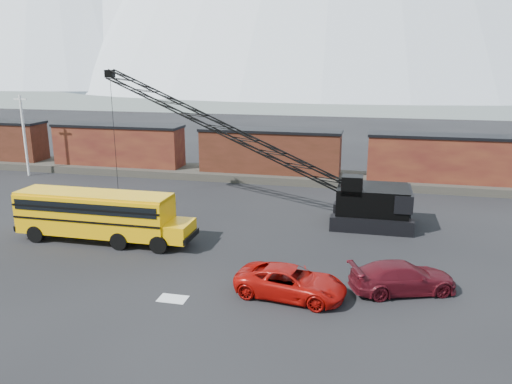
% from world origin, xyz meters
% --- Properties ---
extents(ground, '(160.00, 160.00, 0.00)m').
position_xyz_m(ground, '(0.00, 0.00, 0.00)').
color(ground, black).
rests_on(ground, ground).
extents(gravel_berm, '(120.00, 5.00, 0.70)m').
position_xyz_m(gravel_berm, '(0.00, 22.00, 0.35)').
color(gravel_berm, '#423F36').
rests_on(gravel_berm, ground).
extents(boxcar_west_near, '(13.70, 3.10, 4.17)m').
position_xyz_m(boxcar_west_near, '(-16.00, 22.00, 2.76)').
color(boxcar_west_near, '#411212').
rests_on(boxcar_west_near, gravel_berm).
extents(boxcar_mid, '(13.70, 3.10, 4.17)m').
position_xyz_m(boxcar_mid, '(0.00, 22.00, 2.76)').
color(boxcar_mid, '#4B2015').
rests_on(boxcar_mid, gravel_berm).
extents(boxcar_east_near, '(13.70, 3.10, 4.17)m').
position_xyz_m(boxcar_east_near, '(16.00, 22.00, 2.76)').
color(boxcar_east_near, '#411212').
rests_on(boxcar_east_near, gravel_berm).
extents(utility_pole, '(1.40, 0.24, 8.00)m').
position_xyz_m(utility_pole, '(-24.00, 18.00, 4.15)').
color(utility_pole, silver).
rests_on(utility_pole, ground).
extents(snow_patch, '(1.40, 0.90, 0.02)m').
position_xyz_m(snow_patch, '(0.50, -4.00, 0.01)').
color(snow_patch, silver).
rests_on(snow_patch, ground).
extents(school_bus, '(11.65, 2.65, 3.19)m').
position_xyz_m(school_bus, '(-7.03, 2.54, 1.79)').
color(school_bus, '#E5A204').
rests_on(school_bus, ground).
extents(red_pickup, '(5.72, 3.21, 1.51)m').
position_xyz_m(red_pickup, '(6.04, -2.42, 0.75)').
color(red_pickup, '#A50C07').
rests_on(red_pickup, ground).
extents(maroon_suv, '(5.72, 3.88, 1.54)m').
position_xyz_m(maroon_suv, '(11.39, -0.63, 0.77)').
color(maroon_suv, '#4B0D15').
rests_on(maroon_suv, ground).
extents(crawler_crane, '(23.99, 4.98, 10.72)m').
position_xyz_m(crawler_crane, '(-0.67, 10.96, 6.00)').
color(crawler_crane, black).
rests_on(crawler_crane, ground).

